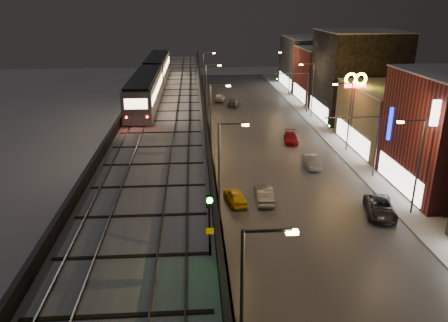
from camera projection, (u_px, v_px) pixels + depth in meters
name	position (u px, v px, depth m)	size (l,w,h in m)	color
ground	(243.00, 318.00, 27.00)	(220.00, 220.00, 0.00)	silver
road_surface	(269.00, 143.00, 60.27)	(17.00, 120.00, 0.06)	#46474D
sidewalk_right	(340.00, 141.00, 60.91)	(4.00, 120.00, 0.14)	#9FA1A8
under_viaduct_pavement	(171.00, 145.00, 59.39)	(11.00, 120.00, 0.06)	#9FA1A8
elevated_viaduct	(168.00, 111.00, 54.51)	(9.00, 100.00, 6.30)	black
viaduct_trackbed	(168.00, 104.00, 54.37)	(8.40, 100.00, 0.32)	#B2B7C1
viaduct_parapet_streetside	(203.00, 100.00, 54.52)	(0.30, 100.00, 1.10)	black
viaduct_parapet_far	(132.00, 101.00, 53.95)	(0.30, 100.00, 1.10)	black
building_c	(398.00, 118.00, 57.15)	(12.20, 15.20, 8.16)	brown
building_d	(357.00, 76.00, 71.11)	(12.20, 13.20, 14.16)	black
building_e	(331.00, 75.00, 84.91)	(12.20, 12.20, 10.16)	maroon
building_f	(312.00, 63.00, 97.85)	(12.20, 16.20, 11.16)	#36363D
streetlight_left_0	(248.00, 300.00, 20.49)	(2.57, 0.28, 9.00)	#38383A
streetlight_left_1	(222.00, 165.00, 37.35)	(2.57, 0.28, 9.00)	#38383A
streetlight_right_1	(416.00, 161.00, 38.47)	(2.56, 0.28, 9.00)	#38383A
streetlight_left_2	(213.00, 114.00, 54.22)	(2.57, 0.28, 9.00)	#38383A
streetlight_right_2	(348.00, 112.00, 55.34)	(2.56, 0.28, 9.00)	#38383A
streetlight_left_3	(208.00, 88.00, 71.08)	(2.57, 0.28, 9.00)	#38383A
streetlight_right_3	(311.00, 86.00, 72.20)	(2.56, 0.28, 9.00)	#38383A
streetlight_left_4	(205.00, 71.00, 87.94)	(2.57, 0.28, 9.00)	#38383A
streetlight_right_4	(289.00, 70.00, 89.06)	(2.56, 0.28, 9.00)	#38383A
traffic_light_rig_a	(367.00, 139.00, 47.10)	(6.10, 0.34, 7.00)	#38383A
traffic_light_rig_b	(301.00, 87.00, 75.20)	(6.10, 0.34, 7.00)	#38383A
subway_train	(152.00, 77.00, 61.17)	(3.09, 37.84, 3.70)	gray
rail_signal	(210.00, 214.00, 20.71)	(0.38, 0.45, 3.28)	black
car_taxi	(235.00, 197.00, 42.11)	(1.61, 4.01, 1.37)	yellow
car_near_white	(264.00, 195.00, 42.46)	(1.57, 4.50, 1.48)	slate
car_mid_dark	(233.00, 102.00, 81.88)	(1.89, 4.65, 1.35)	#595C62
car_far_white	(220.00, 97.00, 85.57)	(1.75, 4.35, 1.48)	silver
car_onc_silver	(311.00, 162.00, 51.35)	(1.41, 4.05, 1.33)	#9C9C9C
car_onc_dark	(380.00, 208.00, 39.71)	(2.44, 5.29, 1.47)	black
car_onc_white	(291.00, 138.00, 60.32)	(1.86, 4.57, 1.33)	maroon
sign_mcdonalds	(355.00, 87.00, 56.06)	(2.94, 0.43, 9.93)	#38383A
sign_citgo	(442.00, 129.00, 37.48)	(2.24, 0.39, 10.66)	#38383A
sign_carwash	(395.00, 129.00, 46.29)	(1.55, 0.35, 8.05)	#38383A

